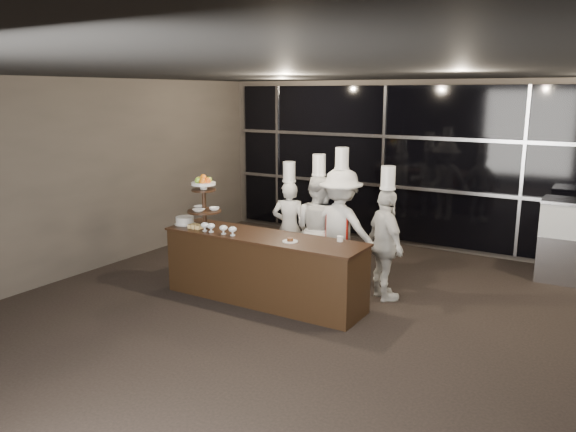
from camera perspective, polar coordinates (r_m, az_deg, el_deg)
The scene contains 13 objects.
room at distance 5.58m, azimuth 2.22°, elevation -0.79°, with size 10.00×10.00×10.00m.
window_wall at distance 10.12m, azimuth 16.02°, elevation 4.73°, with size 8.60×0.10×2.80m.
buffet_counter at distance 7.59m, azimuth -2.48°, elevation -5.30°, with size 2.84×0.74×0.92m.
display_stand at distance 7.96m, azimuth -8.54°, elevation 1.90°, with size 0.48×0.48×0.74m.
compotes at distance 7.61m, azimuth -7.15°, elevation -1.14°, with size 0.58×0.11×0.12m.
layer_cake at distance 8.21m, azimuth -10.44°, elevation -0.46°, with size 0.30×0.30×0.11m.
pastry_squares at distance 7.94m, azimuth -9.36°, elevation -1.05°, with size 0.19×0.13×0.05m.
small_plate at distance 7.13m, azimuth 0.22°, elevation -2.53°, with size 0.20×0.20×0.05m.
chef_cup at distance 7.18m, azimuth 5.31°, elevation -2.32°, with size 0.08×0.08×0.07m, color white.
chef_a at distance 8.70m, azimuth 0.12°, elevation -0.93°, with size 0.62×0.53×1.75m.
chef_b at distance 8.29m, azimuth 3.10°, elevation -1.23°, with size 0.89×0.76×1.91m.
chef_c at distance 8.07m, azimuth 5.36°, elevation -1.24°, with size 1.14×0.68×2.03m.
chef_d at distance 7.68m, azimuth 9.88°, elevation -2.75°, with size 0.92×0.89×1.84m.
Camera 1 is at (2.64, -4.75, 2.78)m, focal length 35.00 mm.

